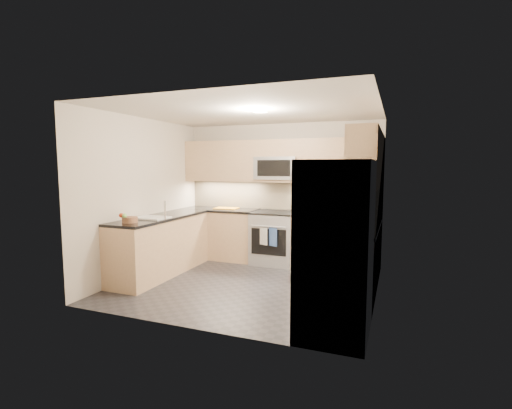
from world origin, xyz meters
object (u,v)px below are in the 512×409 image
at_px(utensil_bowl, 360,211).
at_px(fruit_basket, 130,220).
at_px(refrigerator, 336,248).
at_px(gas_range, 275,238).
at_px(cutting_board, 226,208).
at_px(microwave, 277,168).

height_order(utensil_bowl, fruit_basket, utensil_bowl).
bearing_deg(refrigerator, gas_range, 120.88).
bearing_deg(cutting_board, utensil_bowl, -3.46).
distance_m(refrigerator, fruit_basket, 3.00).
height_order(microwave, refrigerator, microwave).
height_order(gas_range, refrigerator, refrigerator).
xyz_separation_m(refrigerator, fruit_basket, (-2.96, 0.44, 0.08)).
xyz_separation_m(gas_range, fruit_basket, (-1.51, -1.98, 0.52)).
xyz_separation_m(gas_range, cutting_board, (-0.98, 0.06, 0.49)).
relative_size(microwave, fruit_basket, 3.49).
height_order(gas_range, fruit_basket, fruit_basket).
bearing_deg(cutting_board, microwave, 3.60).
distance_m(gas_range, refrigerator, 2.86).
distance_m(gas_range, fruit_basket, 2.55).
xyz_separation_m(microwave, fruit_basket, (-1.51, -2.11, -0.72)).
xyz_separation_m(gas_range, utensil_bowl, (1.47, -0.08, 0.56)).
relative_size(refrigerator, fruit_basket, 8.27).
bearing_deg(fruit_basket, gas_range, 52.65).
bearing_deg(utensil_bowl, microwave, 171.88).
height_order(gas_range, utensil_bowl, utensil_bowl).
xyz_separation_m(utensil_bowl, fruit_basket, (-2.98, -1.90, -0.04)).
xyz_separation_m(microwave, refrigerator, (1.45, -2.55, -0.80)).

